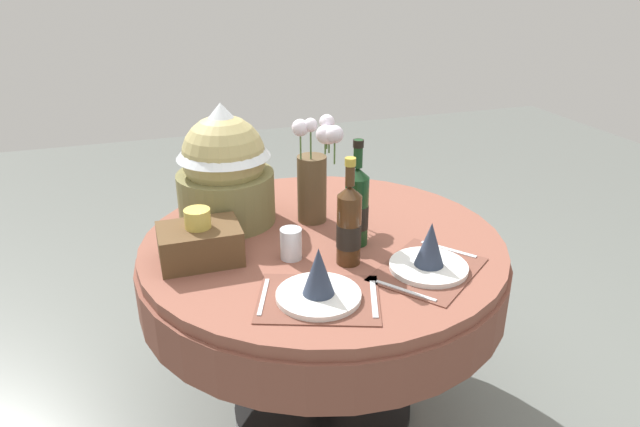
% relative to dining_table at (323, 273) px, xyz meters
% --- Properties ---
extents(ground, '(8.00, 8.00, 0.00)m').
position_rel_dining_table_xyz_m(ground, '(0.00, 0.00, -0.60)').
color(ground, slate).
extents(dining_table, '(1.25, 1.25, 0.74)m').
position_rel_dining_table_xyz_m(dining_table, '(0.00, 0.00, 0.00)').
color(dining_table, brown).
rests_on(dining_table, ground).
extents(place_setting_left, '(0.41, 0.36, 0.16)m').
position_rel_dining_table_xyz_m(place_setting_left, '(-0.13, -0.36, 0.18)').
color(place_setting_left, brown).
rests_on(place_setting_left, dining_table).
extents(place_setting_right, '(0.43, 0.41, 0.16)m').
position_rel_dining_table_xyz_m(place_setting_right, '(0.24, -0.31, 0.18)').
color(place_setting_right, brown).
rests_on(place_setting_right, dining_table).
extents(flower_vase, '(0.18, 0.22, 0.39)m').
position_rel_dining_table_xyz_m(flower_vase, '(0.02, 0.15, 0.32)').
color(flower_vase, brown).
rests_on(flower_vase, dining_table).
extents(wine_bottle_left, '(0.08, 0.08, 0.36)m').
position_rel_dining_table_xyz_m(wine_bottle_left, '(0.09, -0.07, 0.27)').
color(wine_bottle_left, '#143819').
rests_on(wine_bottle_left, dining_table).
extents(wine_bottle_right, '(0.08, 0.08, 0.34)m').
position_rel_dining_table_xyz_m(wine_bottle_right, '(0.02, -0.19, 0.26)').
color(wine_bottle_right, '#422814').
rests_on(wine_bottle_right, dining_table).
extents(tumbler_mid, '(0.07, 0.07, 0.10)m').
position_rel_dining_table_xyz_m(tumbler_mid, '(-0.14, -0.10, 0.19)').
color(tumbler_mid, silver).
rests_on(tumbler_mid, dining_table).
extents(gift_tub_back_left, '(0.34, 0.34, 0.43)m').
position_rel_dining_table_xyz_m(gift_tub_back_left, '(-0.28, 0.25, 0.36)').
color(gift_tub_back_left, olive).
rests_on(gift_tub_back_left, dining_table).
extents(woven_basket_side_left, '(0.25, 0.18, 0.17)m').
position_rel_dining_table_xyz_m(woven_basket_side_left, '(-0.41, -0.03, 0.20)').
color(woven_basket_side_left, brown).
rests_on(woven_basket_side_left, dining_table).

